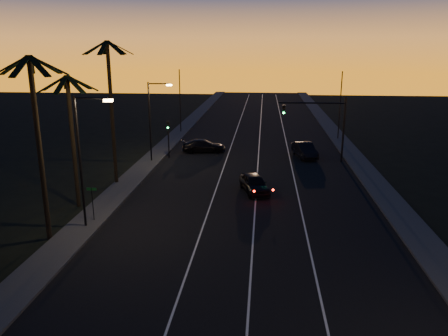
# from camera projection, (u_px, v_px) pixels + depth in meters

# --- Properties ---
(road) EXTENTS (20.00, 170.00, 0.01)m
(road) POSITION_uv_depth(u_px,v_px,m) (251.00, 187.00, 38.61)
(road) COLOR black
(road) RESTS_ON ground
(sidewalk_left) EXTENTS (2.40, 170.00, 0.16)m
(sidewalk_left) POSITION_uv_depth(u_px,v_px,m) (127.00, 183.00, 39.57)
(sidewalk_left) COLOR #333330
(sidewalk_left) RESTS_ON ground
(sidewalk_right) EXTENTS (2.40, 170.00, 0.16)m
(sidewalk_right) POSITION_uv_depth(u_px,v_px,m) (381.00, 190.00, 37.60)
(sidewalk_right) COLOR #333330
(sidewalk_right) RESTS_ON ground
(lane_stripe_left) EXTENTS (0.12, 160.00, 0.01)m
(lane_stripe_left) POSITION_uv_depth(u_px,v_px,m) (217.00, 186.00, 38.87)
(lane_stripe_left) COLOR silver
(lane_stripe_left) RESTS_ON road
(lane_stripe_mid) EXTENTS (0.12, 160.00, 0.01)m
(lane_stripe_mid) POSITION_uv_depth(u_px,v_px,m) (256.00, 187.00, 38.56)
(lane_stripe_mid) COLOR silver
(lane_stripe_mid) RESTS_ON road
(lane_stripe_right) EXTENTS (0.12, 160.00, 0.01)m
(lane_stripe_right) POSITION_uv_depth(u_px,v_px,m) (296.00, 188.00, 38.25)
(lane_stripe_right) COLOR silver
(lane_stripe_right) RESTS_ON road
(palm_near) EXTENTS (4.25, 4.16, 11.53)m
(palm_near) POSITION_uv_depth(u_px,v_px,m) (37.00, 131.00, 26.32)
(palm_near) COLOR black
(palm_near) RESTS_ON ground
(palm_mid) EXTENTS (4.25, 4.16, 10.03)m
(palm_mid) POSITION_uv_depth(u_px,v_px,m) (72.00, 127.00, 32.35)
(palm_mid) COLOR black
(palm_mid) RESTS_ON ground
(palm_far) EXTENTS (4.25, 4.16, 12.53)m
(palm_far) POSITION_uv_depth(u_px,v_px,m) (111.00, 99.00, 37.66)
(palm_far) COLOR black
(palm_far) RESTS_ON ground
(streetlight_left_near) EXTENTS (2.55, 0.26, 9.00)m
(streetlight_left_near) POSITION_uv_depth(u_px,v_px,m) (84.00, 152.00, 28.54)
(streetlight_left_near) COLOR black
(streetlight_left_near) RESTS_ON ground
(streetlight_left_far) EXTENTS (2.55, 0.26, 8.50)m
(streetlight_left_far) POSITION_uv_depth(u_px,v_px,m) (152.00, 115.00, 45.88)
(streetlight_left_far) COLOR black
(streetlight_left_far) RESTS_ON ground
(street_sign) EXTENTS (0.70, 0.06, 2.60)m
(street_sign) POSITION_uv_depth(u_px,v_px,m) (92.00, 200.00, 30.48)
(street_sign) COLOR black
(street_sign) RESTS_ON ground
(signal_mast) EXTENTS (7.10, 0.41, 7.00)m
(signal_mast) POSITION_uv_depth(u_px,v_px,m) (322.00, 117.00, 46.30)
(signal_mast) COLOR black
(signal_mast) RESTS_ON ground
(signal_post) EXTENTS (0.28, 0.37, 4.20)m
(signal_post) POSITION_uv_depth(u_px,v_px,m) (168.00, 132.00, 48.26)
(signal_post) COLOR black
(signal_post) RESTS_ON ground
(far_pole_left) EXTENTS (0.14, 0.14, 9.00)m
(far_pole_left) POSITION_uv_depth(u_px,v_px,m) (180.00, 102.00, 62.38)
(far_pole_left) COLOR black
(far_pole_left) RESTS_ON ground
(far_pole_right) EXTENTS (0.14, 0.14, 9.00)m
(far_pole_right) POSITION_uv_depth(u_px,v_px,m) (340.00, 106.00, 57.56)
(far_pole_right) COLOR black
(far_pole_right) RESTS_ON ground
(lead_car) EXTENTS (3.18, 5.38, 1.56)m
(lead_car) POSITION_uv_depth(u_px,v_px,m) (254.00, 183.00, 37.07)
(lead_car) COLOR black
(lead_car) RESTS_ON road
(right_car) EXTENTS (2.78, 5.22, 1.63)m
(right_car) POSITION_uv_depth(u_px,v_px,m) (305.00, 150.00, 49.03)
(right_car) COLOR black
(right_car) RESTS_ON road
(cross_car) EXTENTS (5.43, 2.95, 1.49)m
(cross_car) POSITION_uv_depth(u_px,v_px,m) (204.00, 146.00, 51.42)
(cross_car) COLOR black
(cross_car) RESTS_ON road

